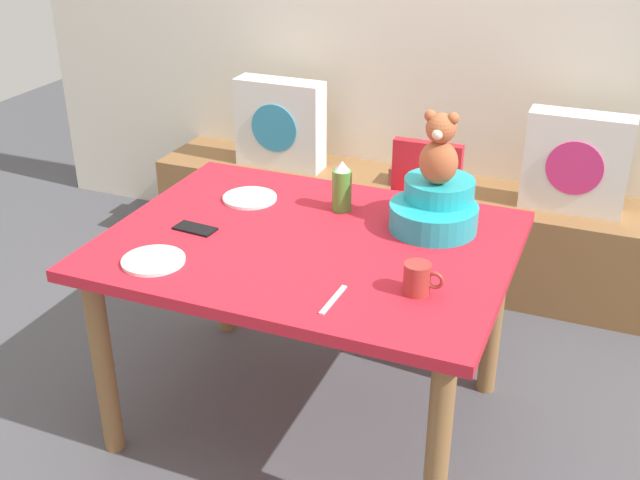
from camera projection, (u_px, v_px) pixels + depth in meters
ground_plane at (310, 416)px, 2.92m from camera, size 8.00×8.00×0.00m
window_bench at (408, 226)px, 3.86m from camera, size 2.60×0.44×0.46m
pillow_floral_left at (280, 124)px, 3.87m from camera, size 0.44×0.15×0.44m
pillow_floral_right at (576, 163)px, 3.39m from camera, size 0.44×0.15×0.44m
book_stack at (413, 175)px, 3.74m from camera, size 0.20×0.14×0.09m
dining_table at (309, 264)px, 2.64m from camera, size 1.33×1.01×0.74m
highchair at (417, 211)px, 3.32m from camera, size 0.34×0.45×0.79m
infant_seat_teal at (435, 207)px, 2.65m from camera, size 0.30×0.33×0.16m
teddy_bear at (439, 150)px, 2.55m from camera, size 0.13×0.12×0.25m
ketchup_bottle at (342, 187)px, 2.77m from camera, size 0.07×0.07×0.18m
coffee_mug at (418, 279)px, 2.26m from camera, size 0.12×0.08×0.09m
dinner_plate_near at (250, 198)px, 2.88m from camera, size 0.20×0.20×0.01m
dinner_plate_far at (153, 261)px, 2.44m from camera, size 0.20×0.20×0.01m
cell_phone at (195, 229)px, 2.65m from camera, size 0.15×0.08×0.01m
table_fork at (333, 300)px, 2.24m from camera, size 0.02×0.17×0.01m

